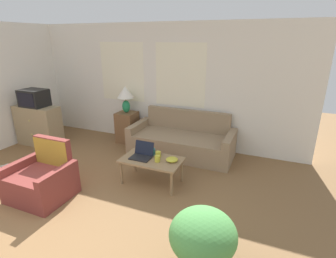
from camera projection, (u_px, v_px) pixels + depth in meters
name	position (u px, v px, depth m)	size (l,w,h in m)	color
ground_plane	(10.00, 254.00, 2.93)	(16.00, 16.00, 0.00)	brown
wall_back	(154.00, 85.00, 5.78)	(6.62, 0.06, 2.60)	white
couch	(182.00, 141.00, 5.41)	(2.09, 0.90, 0.86)	#937A5B
armchair	(43.00, 180.00, 3.93)	(0.84, 0.73, 0.86)	brown
tv_dresser	(39.00, 126.00, 5.80)	(1.01, 0.44, 0.89)	#998460
television	(34.00, 98.00, 5.60)	(0.54, 0.42, 0.37)	black
side_table	(127.00, 127.00, 6.02)	(0.42, 0.42, 0.69)	brown
table_lamp	(126.00, 95.00, 5.77)	(0.37, 0.37, 0.60)	#1E8451
coffee_table	(152.00, 162.00, 4.26)	(0.99, 0.56, 0.43)	#8E704C
laptop	(142.00, 154.00, 4.29)	(0.33, 0.29, 0.24)	black
cup_navy	(153.00, 152.00, 4.39)	(0.09, 0.09, 0.11)	teal
cup_yellow	(158.00, 154.00, 4.31)	(0.09, 0.09, 0.09)	gold
cup_white	(157.00, 159.00, 4.14)	(0.09, 0.09, 0.10)	gold
snack_bowl	(172.00, 159.00, 4.15)	(0.19, 0.19, 0.06)	gold
potted_plant	(203.00, 237.00, 2.58)	(0.68, 0.68, 0.71)	#4C4C4C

